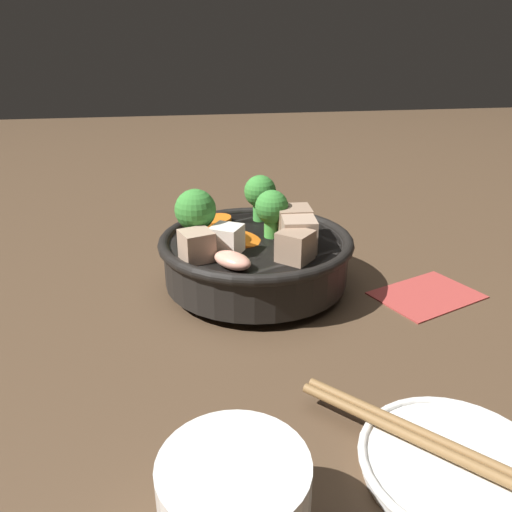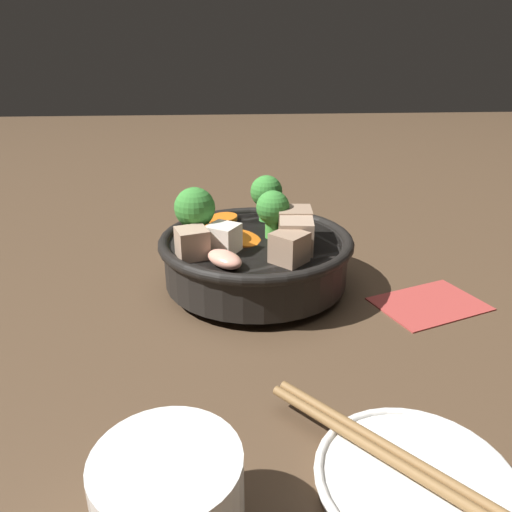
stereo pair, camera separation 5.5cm
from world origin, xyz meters
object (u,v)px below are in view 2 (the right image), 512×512
at_px(tea_cup, 170,501).
at_px(stirfry_bowl, 255,252).
at_px(side_saucer, 415,481).
at_px(chopsticks_pair, 417,470).

bearing_deg(tea_cup, stirfry_bowl, -102.32).
relative_size(side_saucer, chopsticks_pair, 0.70).
height_order(stirfry_bowl, tea_cup, stirfry_bowl).
height_order(side_saucer, chopsticks_pair, chopsticks_pair).
distance_m(stirfry_bowl, side_saucer, 0.30).
bearing_deg(side_saucer, chopsticks_pair, 0.00).
distance_m(stirfry_bowl, tea_cup, 0.32).
bearing_deg(chopsticks_pair, stirfry_bowl, -74.83).
distance_m(stirfry_bowl, chopsticks_pair, 0.30).
height_order(stirfry_bowl, side_saucer, stirfry_bowl).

